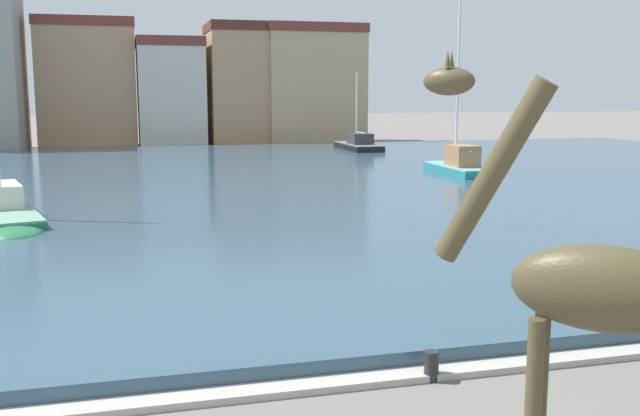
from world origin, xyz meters
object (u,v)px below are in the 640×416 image
sailboat_green (1,215)px  sailboat_teal (456,168)px  mooring_bollard (431,366)px  giraffe_statue (586,296)px  sailboat_black (356,147)px

sailboat_green → sailboat_teal: bearing=23.3°
sailboat_green → mooring_bollard: size_ratio=16.53×
sailboat_teal → mooring_bollard: bearing=-116.2°
sailboat_teal → sailboat_green: 23.05m
giraffe_statue → sailboat_black: sailboat_black is taller
mooring_bollard → sailboat_black: bearing=73.8°
mooring_bollard → sailboat_green: bearing=118.9°
sailboat_black → mooring_bollard: 43.78m
giraffe_statue → sailboat_teal: size_ratio=0.52×
giraffe_statue → sailboat_black: (12.40, 46.24, -2.06)m
giraffe_statue → mooring_bollard: (0.19, 4.19, -2.35)m
sailboat_teal → sailboat_black: (-0.12, 16.94, -0.10)m
sailboat_teal → mooring_bollard: size_ratio=19.47×
sailboat_black → mooring_bollard: sailboat_black is taller
sailboat_black → sailboat_teal: bearing=-89.6°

